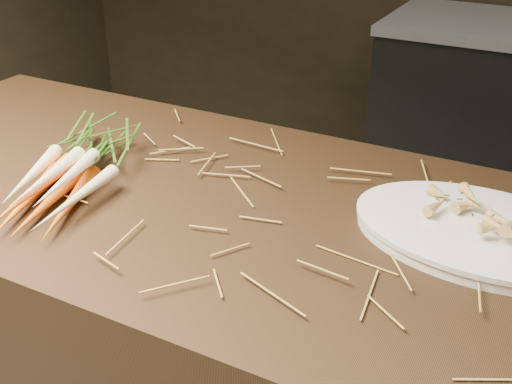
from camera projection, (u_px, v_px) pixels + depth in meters
straw_bedding at (419, 245)px, 0.98m from camera, size 1.40×0.60×0.02m
root_veg_bunch at (80, 158)px, 1.18m from camera, size 0.25×0.45×0.08m
serving_platter at (481, 235)px, 1.00m from camera, size 0.41×0.28×0.02m
roasted_veg_heap at (484, 217)px, 0.98m from camera, size 0.20×0.15×0.04m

